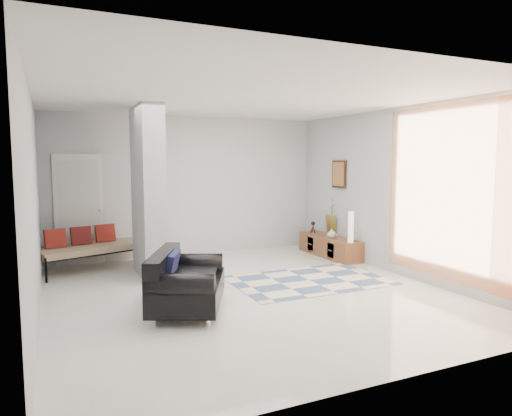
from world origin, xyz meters
name	(u,v)px	position (x,y,z in m)	size (l,w,h in m)	color
floor	(248,292)	(0.00, 0.00, 0.00)	(6.00, 6.00, 0.00)	silver
ceiling	(247,97)	(0.00, 0.00, 2.80)	(6.00, 6.00, 0.00)	white
wall_back	(189,186)	(0.00, 3.00, 1.40)	(6.00, 6.00, 0.00)	#BBBDC0
wall_front	(389,223)	(0.00, -3.00, 1.40)	(6.00, 6.00, 0.00)	#BBBDC0
wall_left	(34,204)	(-2.75, 0.00, 1.40)	(6.00, 6.00, 0.00)	#BBBDC0
wall_right	(398,192)	(2.75, 0.00, 1.40)	(6.00, 6.00, 0.00)	#BBBDC0
partition_column	(148,192)	(-1.10, 1.60, 1.40)	(0.35, 1.20, 2.80)	#A1A6A8
hallway_door	(79,210)	(-2.10, 2.96, 1.02)	(0.85, 0.06, 2.04)	silver
curtain	(449,193)	(2.67, -1.15, 1.45)	(2.55, 2.55, 0.00)	#F68540
wall_art	(339,174)	(2.72, 1.68, 1.65)	(0.04, 0.45, 0.55)	#331D0E
media_console	(329,246)	(2.52, 1.68, 0.21)	(0.45, 1.68, 0.80)	brown
loveseat	(184,282)	(-1.05, -0.38, 0.36)	(1.33, 1.62, 0.76)	silver
daybed	(92,246)	(-1.93, 2.46, 0.41)	(2.08, 1.37, 0.77)	black
area_rug	(309,280)	(1.16, 0.20, 0.01)	(2.43, 1.62, 0.01)	beige
cylinder_lamp	(351,227)	(2.50, 0.95, 0.69)	(0.11, 0.11, 0.58)	white
bronze_figurine	(313,227)	(2.47, 2.24, 0.52)	(0.12, 0.12, 0.24)	black
vase	(332,233)	(2.47, 1.54, 0.49)	(0.18, 0.18, 0.19)	white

